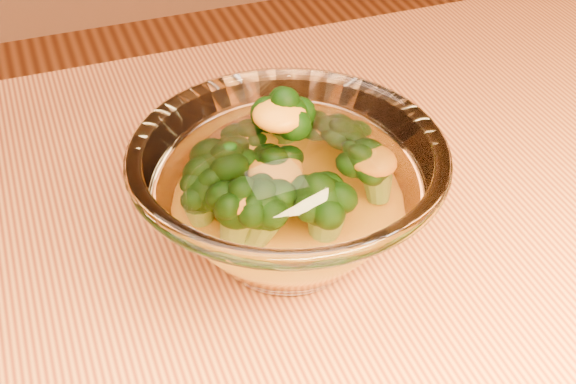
% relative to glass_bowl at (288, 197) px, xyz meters
% --- Properties ---
extents(glass_bowl, '(0.22, 0.22, 0.10)m').
position_rel_glass_bowl_xyz_m(glass_bowl, '(0.00, 0.00, 0.00)').
color(glass_bowl, white).
rests_on(glass_bowl, table).
extents(cheese_sauce, '(0.11, 0.11, 0.03)m').
position_rel_glass_bowl_xyz_m(cheese_sauce, '(0.00, 0.00, -0.02)').
color(cheese_sauce, orange).
rests_on(cheese_sauce, glass_bowl).
extents(broccoli_heap, '(0.14, 0.12, 0.08)m').
position_rel_glass_bowl_xyz_m(broccoli_heap, '(-0.00, 0.01, 0.01)').
color(broccoli_heap, black).
rests_on(broccoli_heap, cheese_sauce).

